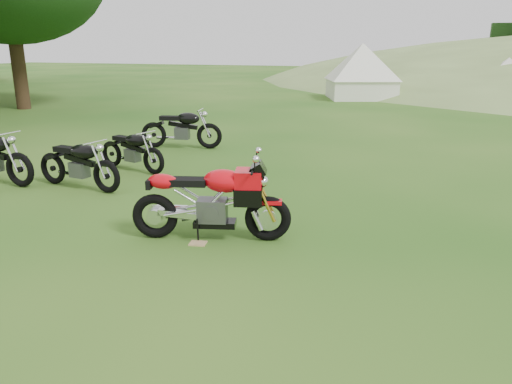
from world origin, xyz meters
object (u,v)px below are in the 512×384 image
(vintage_moto_c, at_px, (132,149))
(tent_mid, at_px, (507,76))
(plywood_board, at_px, (198,243))
(vintage_moto_b, at_px, (78,162))
(sport_motorcycle, at_px, (210,196))
(vintage_moto_d, at_px, (181,127))
(tent_left, at_px, (362,71))

(vintage_moto_c, bearing_deg, tent_mid, 77.88)
(plywood_board, relative_size, vintage_moto_c, 0.13)
(vintage_moto_b, height_order, vintage_moto_c, vintage_moto_b)
(sport_motorcycle, relative_size, vintage_moto_b, 1.10)
(vintage_moto_d, distance_m, tent_left, 14.67)
(vintage_moto_c, distance_m, tent_mid, 21.15)
(vintage_moto_c, bearing_deg, sport_motorcycle, -29.43)
(tent_left, bearing_deg, vintage_moto_b, -117.60)
(tent_left, height_order, tent_mid, tent_left)
(tent_left, relative_size, tent_mid, 1.20)
(vintage_moto_d, relative_size, tent_left, 0.67)
(vintage_moto_b, height_order, vintage_moto_d, vintage_moto_d)
(sport_motorcycle, relative_size, vintage_moto_d, 1.01)
(plywood_board, distance_m, vintage_moto_b, 3.76)
(sport_motorcycle, distance_m, vintage_moto_b, 3.71)
(vintage_moto_c, bearing_deg, tent_left, 95.74)
(plywood_board, bearing_deg, sport_motorcycle, 69.21)
(vintage_moto_c, height_order, tent_mid, tent_mid)
(vintage_moto_b, bearing_deg, tent_mid, 73.00)
(plywood_board, height_order, vintage_moto_b, vintage_moto_b)
(vintage_moto_c, height_order, vintage_moto_d, vintage_moto_d)
(plywood_board, relative_size, tent_mid, 0.09)
(vintage_moto_b, height_order, tent_mid, tent_mid)
(vintage_moto_b, distance_m, tent_mid, 22.61)
(vintage_moto_b, xyz_separation_m, vintage_moto_c, (0.14, 1.54, -0.03))
(sport_motorcycle, distance_m, tent_mid, 22.87)
(vintage_moto_b, bearing_deg, tent_left, 89.70)
(tent_mid, bearing_deg, tent_left, -165.53)
(tent_mid, bearing_deg, plywood_board, -107.51)
(vintage_moto_b, xyz_separation_m, tent_left, (2.47, 18.52, 0.84))
(tent_left, distance_m, tent_mid, 7.15)
(plywood_board, xyz_separation_m, vintage_moto_b, (-3.30, 1.73, 0.49))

